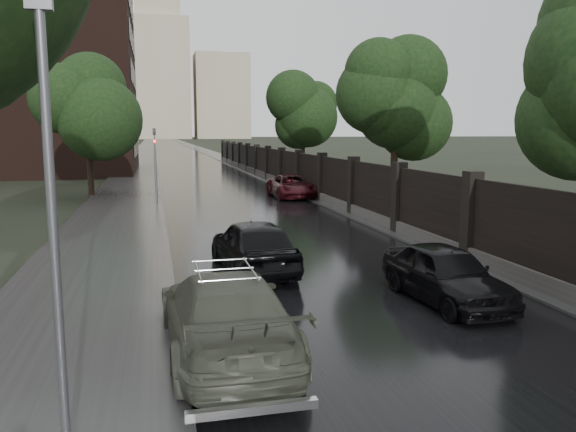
{
  "coord_description": "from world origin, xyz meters",
  "views": [
    {
      "loc": [
        -4.38,
        -4.51,
        3.84
      ],
      "look_at": [
        -0.78,
        10.54,
        1.5
      ],
      "focal_mm": 35.0,
      "sensor_mm": 36.0,
      "label": 1
    }
  ],
  "objects_px": {
    "tree_right_c": "(303,118)",
    "hatchback_left": "(253,245)",
    "tree_right_b": "(396,109)",
    "traffic_light": "(155,160)",
    "volga_sedan": "(225,313)",
    "car_right_near": "(446,274)",
    "tree_left_far": "(87,107)",
    "lamp_post": "(54,247)",
    "car_right_far": "(292,186)"
  },
  "relations": [
    {
      "from": "lamp_post",
      "to": "hatchback_left",
      "type": "distance_m",
      "value": 9.79
    },
    {
      "from": "traffic_light",
      "to": "volga_sedan",
      "type": "relative_size",
      "value": 0.79
    },
    {
      "from": "car_right_near",
      "to": "tree_right_c",
      "type": "bearing_deg",
      "value": 76.95
    },
    {
      "from": "tree_left_far",
      "to": "volga_sedan",
      "type": "relative_size",
      "value": 1.47
    },
    {
      "from": "tree_left_far",
      "to": "hatchback_left",
      "type": "distance_m",
      "value": 21.04
    },
    {
      "from": "lamp_post",
      "to": "volga_sedan",
      "type": "height_order",
      "value": "lamp_post"
    },
    {
      "from": "tree_right_b",
      "to": "volga_sedan",
      "type": "height_order",
      "value": "tree_right_b"
    },
    {
      "from": "lamp_post",
      "to": "hatchback_left",
      "type": "height_order",
      "value": "lamp_post"
    },
    {
      "from": "traffic_light",
      "to": "hatchback_left",
      "type": "relative_size",
      "value": 0.91
    },
    {
      "from": "tree_right_c",
      "to": "car_right_far",
      "type": "bearing_deg",
      "value": -107.69
    },
    {
      "from": "hatchback_left",
      "to": "car_right_far",
      "type": "height_order",
      "value": "hatchback_left"
    },
    {
      "from": "tree_right_b",
      "to": "car_right_near",
      "type": "bearing_deg",
      "value": -109.88
    },
    {
      "from": "hatchback_left",
      "to": "tree_right_b",
      "type": "bearing_deg",
      "value": -132.48
    },
    {
      "from": "tree_right_c",
      "to": "tree_left_far",
      "type": "bearing_deg",
      "value": -147.17
    },
    {
      "from": "lamp_post",
      "to": "car_right_far",
      "type": "bearing_deg",
      "value": 71.06
    },
    {
      "from": "tree_right_b",
      "to": "traffic_light",
      "type": "relative_size",
      "value": 1.75
    },
    {
      "from": "tree_left_far",
      "to": "tree_right_b",
      "type": "relative_size",
      "value": 1.05
    },
    {
      "from": "tree_right_b",
      "to": "car_right_far",
      "type": "bearing_deg",
      "value": 128.55
    },
    {
      "from": "tree_right_b",
      "to": "traffic_light",
      "type": "height_order",
      "value": "tree_right_b"
    },
    {
      "from": "tree_right_c",
      "to": "traffic_light",
      "type": "bearing_deg",
      "value": -128.18
    },
    {
      "from": "tree_right_b",
      "to": "tree_right_c",
      "type": "relative_size",
      "value": 1.0
    },
    {
      "from": "tree_right_c",
      "to": "car_right_far",
      "type": "height_order",
      "value": "tree_right_c"
    },
    {
      "from": "lamp_post",
      "to": "car_right_near",
      "type": "xyz_separation_m",
      "value": [
        7.34,
        5.11,
        -2.01
      ]
    },
    {
      "from": "tree_right_c",
      "to": "volga_sedan",
      "type": "bearing_deg",
      "value": -107.01
    },
    {
      "from": "traffic_light",
      "to": "volga_sedan",
      "type": "bearing_deg",
      "value": -87.08
    },
    {
      "from": "tree_right_c",
      "to": "volga_sedan",
      "type": "xyz_separation_m",
      "value": [
        -10.77,
        -35.2,
        -4.22
      ]
    },
    {
      "from": "tree_right_c",
      "to": "hatchback_left",
      "type": "bearing_deg",
      "value": -107.44
    },
    {
      "from": "traffic_light",
      "to": "hatchback_left",
      "type": "xyz_separation_m",
      "value": [
        2.5,
        -14.59,
        -1.65
      ]
    },
    {
      "from": "tree_right_c",
      "to": "lamp_post",
      "type": "xyz_separation_m",
      "value": [
        -12.9,
        -38.5,
        -2.28
      ]
    },
    {
      "from": "tree_left_far",
      "to": "volga_sedan",
      "type": "height_order",
      "value": "tree_left_far"
    },
    {
      "from": "tree_right_c",
      "to": "volga_sedan",
      "type": "distance_m",
      "value": 37.05
    },
    {
      "from": "car_right_near",
      "to": "car_right_far",
      "type": "height_order",
      "value": "same"
    },
    {
      "from": "tree_right_c",
      "to": "traffic_light",
      "type": "relative_size",
      "value": 1.75
    },
    {
      "from": "volga_sedan",
      "to": "tree_right_b",
      "type": "bearing_deg",
      "value": -123.27
    },
    {
      "from": "volga_sedan",
      "to": "car_right_far",
      "type": "distance_m",
      "value": 23.32
    },
    {
      "from": "lamp_post",
      "to": "traffic_light",
      "type": "xyz_separation_m",
      "value": [
        1.1,
        23.49,
        -0.27
      ]
    },
    {
      "from": "tree_right_b",
      "to": "lamp_post",
      "type": "height_order",
      "value": "tree_right_b"
    },
    {
      "from": "tree_right_b",
      "to": "tree_right_c",
      "type": "bearing_deg",
      "value": 90.0
    },
    {
      "from": "traffic_light",
      "to": "hatchback_left",
      "type": "distance_m",
      "value": 14.9
    },
    {
      "from": "tree_right_c",
      "to": "car_right_far",
      "type": "distance_m",
      "value": 14.16
    },
    {
      "from": "car_right_far",
      "to": "hatchback_left",
      "type": "bearing_deg",
      "value": -107.2
    },
    {
      "from": "tree_right_b",
      "to": "tree_left_far",
      "type": "bearing_deg",
      "value": 152.7
    },
    {
      "from": "tree_left_far",
      "to": "volga_sedan",
      "type": "bearing_deg",
      "value": -79.37
    },
    {
      "from": "tree_right_b",
      "to": "tree_right_c",
      "type": "distance_m",
      "value": 18.0
    },
    {
      "from": "hatchback_left",
      "to": "car_right_far",
      "type": "relative_size",
      "value": 0.92
    },
    {
      "from": "tree_left_far",
      "to": "car_right_near",
      "type": "xyz_separation_m",
      "value": [
        9.94,
        -23.39,
        -4.58
      ]
    },
    {
      "from": "lamp_post",
      "to": "car_right_near",
      "type": "height_order",
      "value": "lamp_post"
    },
    {
      "from": "volga_sedan",
      "to": "car_right_near",
      "type": "xyz_separation_m",
      "value": [
        5.21,
        1.81,
        -0.07
      ]
    },
    {
      "from": "volga_sedan",
      "to": "hatchback_left",
      "type": "relative_size",
      "value": 1.14
    },
    {
      "from": "tree_left_far",
      "to": "lamp_post",
      "type": "bearing_deg",
      "value": -84.79
    }
  ]
}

